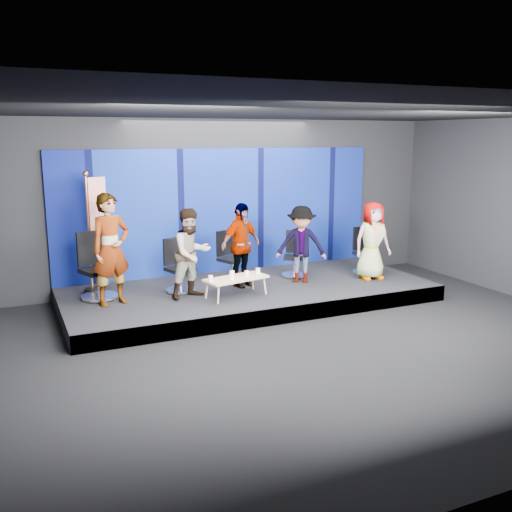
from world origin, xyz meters
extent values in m
plane|color=black|center=(0.00, 0.00, 0.00)|extent=(10.00, 10.00, 0.00)
cube|color=black|center=(0.00, 4.00, 1.75)|extent=(10.00, 0.02, 3.50)
cube|color=black|center=(0.00, 0.00, 3.50)|extent=(10.00, 8.00, 0.02)
cube|color=black|center=(0.00, 2.50, 0.15)|extent=(7.00, 3.00, 0.30)
cube|color=#070C51|center=(0.00, 3.95, 1.60)|extent=(7.00, 0.08, 2.60)
cylinder|color=silver|center=(-2.77, 2.83, 0.33)|extent=(0.85, 0.85, 0.07)
cylinder|color=silver|center=(-2.77, 2.83, 0.59)|extent=(0.08, 0.08, 0.45)
cube|color=black|center=(-2.77, 2.83, 0.81)|extent=(0.68, 0.68, 0.08)
cube|color=black|center=(-2.86, 3.08, 1.18)|extent=(0.48, 0.21, 0.61)
imported|color=black|center=(-2.61, 2.41, 1.26)|extent=(0.81, 0.66, 1.92)
cylinder|color=silver|center=(-1.32, 2.69, 0.33)|extent=(0.69, 0.69, 0.06)
cylinder|color=silver|center=(-1.32, 2.69, 0.54)|extent=(0.07, 0.07, 0.37)
cube|color=black|center=(-1.32, 2.69, 0.73)|extent=(0.56, 0.56, 0.07)
cube|color=black|center=(-1.38, 2.90, 1.04)|extent=(0.41, 0.16, 0.51)
imported|color=black|center=(-1.23, 2.24, 1.10)|extent=(0.92, 0.80, 1.61)
cylinder|color=silver|center=(-0.12, 3.07, 0.33)|extent=(0.73, 0.73, 0.06)
cylinder|color=silver|center=(-0.12, 3.07, 0.54)|extent=(0.07, 0.07, 0.37)
cube|color=black|center=(-0.12, 3.07, 0.73)|extent=(0.58, 0.58, 0.07)
cube|color=black|center=(-0.20, 3.28, 1.04)|extent=(0.40, 0.19, 0.52)
imported|color=black|center=(-0.12, 2.62, 1.11)|extent=(1.03, 0.71, 1.62)
cylinder|color=silver|center=(1.17, 2.86, 0.33)|extent=(0.73, 0.73, 0.05)
cylinder|color=silver|center=(1.17, 2.86, 0.53)|extent=(0.06, 0.06, 0.35)
cube|color=black|center=(1.17, 2.86, 0.71)|extent=(0.58, 0.58, 0.06)
cube|color=black|center=(1.28, 3.04, 1.00)|extent=(0.35, 0.24, 0.48)
imported|color=black|center=(1.09, 2.42, 1.06)|extent=(1.13, 1.00, 1.52)
cylinder|color=silver|center=(2.68, 2.47, 0.33)|extent=(0.59, 0.59, 0.05)
cylinder|color=silver|center=(2.68, 2.47, 0.54)|extent=(0.06, 0.06, 0.36)
cube|color=black|center=(2.68, 2.47, 0.72)|extent=(0.47, 0.47, 0.06)
cube|color=black|center=(2.70, 2.69, 1.02)|extent=(0.40, 0.08, 0.50)
imported|color=black|center=(2.51, 2.06, 1.09)|extent=(0.81, 0.56, 1.57)
cube|color=tan|center=(-0.49, 1.96, 0.64)|extent=(1.23, 0.72, 0.04)
cylinder|color=tan|center=(-0.94, 1.67, 0.46)|extent=(0.03, 0.03, 0.32)
cylinder|color=tan|center=(-1.02, 2.04, 0.46)|extent=(0.03, 0.03, 0.32)
cylinder|color=tan|center=(0.04, 1.88, 0.46)|extent=(0.03, 0.03, 0.32)
cylinder|color=tan|center=(-0.04, 2.25, 0.46)|extent=(0.03, 0.03, 0.32)
cylinder|color=white|center=(-1.00, 1.89, 0.71)|extent=(0.09, 0.09, 0.10)
cylinder|color=white|center=(-0.61, 1.88, 0.70)|extent=(0.08, 0.08, 0.09)
cylinder|color=white|center=(-0.53, 2.06, 0.71)|extent=(0.09, 0.09, 0.10)
cylinder|color=white|center=(-0.27, 1.99, 0.70)|extent=(0.08, 0.08, 0.10)
cylinder|color=white|center=(0.00, 2.09, 0.70)|extent=(0.08, 0.08, 0.10)
cylinder|color=black|center=(-2.83, 3.26, 0.35)|extent=(0.30, 0.30, 0.09)
cylinder|color=#C88840|center=(-2.83, 3.26, 1.42)|extent=(0.04, 0.04, 2.06)
sphere|color=#C88840|center=(-2.83, 3.26, 2.50)|extent=(0.10, 0.10, 0.10)
cube|color=red|center=(-2.66, 3.32, 1.94)|extent=(0.35, 0.19, 0.98)
camera|label=1|loc=(-4.24, -7.27, 3.16)|focal=40.00mm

